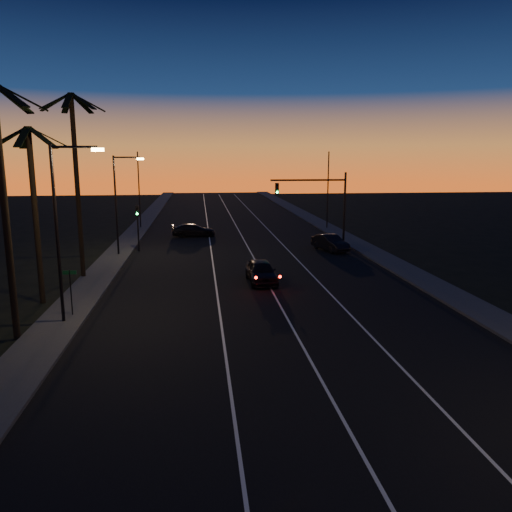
{
  "coord_description": "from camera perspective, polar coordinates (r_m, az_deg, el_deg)",
  "views": [
    {
      "loc": [
        -3.98,
        -5.29,
        8.37
      ],
      "look_at": [
        -0.97,
        21.19,
        3.07
      ],
      "focal_mm": 35.0,
      "sensor_mm": 36.0,
      "label": 1
    }
  ],
  "objects": [
    {
      "name": "road",
      "position": [
        36.49,
        -0.06,
        -2.01
      ],
      "size": [
        20.0,
        170.0,
        0.01
      ],
      "primitive_type": "cube",
      "color": "black",
      "rests_on": "ground"
    },
    {
      "name": "sidewalk_left",
      "position": [
        36.96,
        -17.59,
        -2.26
      ],
      "size": [
        2.4,
        170.0,
        0.16
      ],
      "primitive_type": "cube",
      "color": "#31312F",
      "rests_on": "ground"
    },
    {
      "name": "sidewalk_right",
      "position": [
        39.3,
        16.4,
        -1.4
      ],
      "size": [
        2.4,
        170.0,
        0.16
      ],
      "primitive_type": "cube",
      "color": "#31312F",
      "rests_on": "ground"
    },
    {
      "name": "lane_stripe_left",
      "position": [
        36.28,
        -4.77,
        -2.11
      ],
      "size": [
        0.12,
        160.0,
        0.01
      ],
      "primitive_type": "cube",
      "color": "silver",
      "rests_on": "road"
    },
    {
      "name": "lane_stripe_mid",
      "position": [
        36.54,
        0.72,
        -1.97
      ],
      "size": [
        0.12,
        160.0,
        0.01
      ],
      "primitive_type": "cube",
      "color": "silver",
      "rests_on": "road"
    },
    {
      "name": "lane_stripe_right",
      "position": [
        37.13,
        6.09,
        -1.82
      ],
      "size": [
        0.12,
        160.0,
        0.01
      ],
      "primitive_type": "cube",
      "color": "silver",
      "rests_on": "road"
    },
    {
      "name": "palm_near",
      "position": [
        24.87,
        -26.98,
        7.04
      ],
      "size": [
        4.25,
        4.16,
        11.53
      ],
      "color": "black",
      "rests_on": "ground"
    },
    {
      "name": "palm_mid",
      "position": [
        30.78,
        -24.06,
        6.33
      ],
      "size": [
        4.25,
        4.16,
        10.03
      ],
      "color": "black",
      "rests_on": "ground"
    },
    {
      "name": "palm_far",
      "position": [
        36.24,
        -19.88,
        9.39
      ],
      "size": [
        4.25,
        4.16,
        12.53
      ],
      "color": "black",
      "rests_on": "ground"
    },
    {
      "name": "streetlight_left_near",
      "position": [
        26.35,
        -21.27,
        3.83
      ],
      "size": [
        2.55,
        0.26,
        9.0
      ],
      "color": "black",
      "rests_on": "ground"
    },
    {
      "name": "streetlight_left_far",
      "position": [
        43.93,
        -15.36,
        6.52
      ],
      "size": [
        2.55,
        0.26,
        8.5
      ],
      "color": "black",
      "rests_on": "ground"
    },
    {
      "name": "street_sign",
      "position": [
        27.98,
        -20.43,
        -3.37
      ],
      "size": [
        0.7,
        0.06,
        2.6
      ],
      "color": "black",
      "rests_on": "ground"
    },
    {
      "name": "signal_mast",
      "position": [
        46.77,
        7.33,
        6.75
      ],
      "size": [
        7.1,
        0.41,
        7.0
      ],
      "color": "black",
      "rests_on": "ground"
    },
    {
      "name": "signal_post",
      "position": [
        45.94,
        -13.38,
        4.09
      ],
      "size": [
        0.28,
        0.37,
        4.2
      ],
      "color": "black",
      "rests_on": "ground"
    },
    {
      "name": "far_pole_left",
      "position": [
        60.82,
        -13.22,
        7.3
      ],
      "size": [
        0.14,
        0.14,
        9.0
      ],
      "primitive_type": "cylinder",
      "color": "black",
      "rests_on": "ground"
    },
    {
      "name": "far_pole_right",
      "position": [
        59.34,
        8.21,
        7.39
      ],
      "size": [
        0.14,
        0.14,
        9.0
      ],
      "primitive_type": "cylinder",
      "color": "black",
      "rests_on": "ground"
    },
    {
      "name": "lead_car",
      "position": [
        33.73,
        0.6,
        -1.78
      ],
      "size": [
        1.97,
        5.04,
        1.52
      ],
      "color": "black",
      "rests_on": "road"
    },
    {
      "name": "right_car",
      "position": [
        45.74,
        8.47,
        1.51
      ],
      "size": [
        2.79,
        4.65,
        1.45
      ],
      "color": "black",
      "rests_on": "road"
    },
    {
      "name": "cross_car",
      "position": [
        53.85,
        -7.17,
        2.95
      ],
      "size": [
        4.73,
        2.09,
        1.35
      ],
      "color": "black",
      "rests_on": "road"
    }
  ]
}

